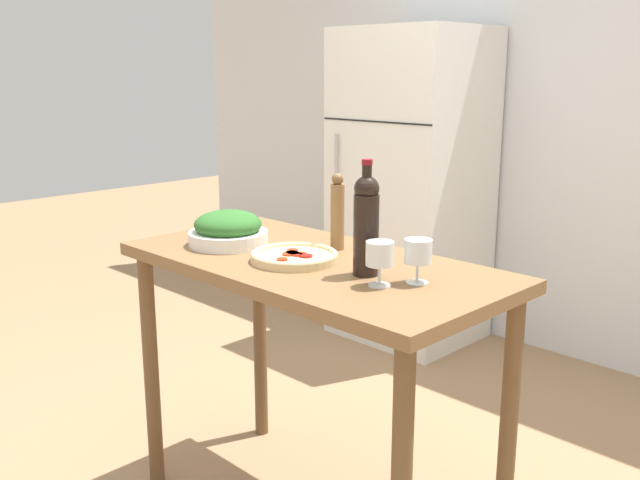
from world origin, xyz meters
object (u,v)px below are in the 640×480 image
salad_bowl (228,230)px  wine_glass_near (380,256)px  wine_glass_far (418,253)px  pepper_mill (337,213)px  homemade_pizza (294,256)px  wine_bottle (366,223)px  refrigerator (411,187)px

salad_bowl → wine_glass_near: bearing=0.1°
wine_glass_far → salad_bowl: 0.76m
pepper_mill → homemade_pizza: size_ratio=0.93×
pepper_mill → salad_bowl: bearing=-144.3°
wine_bottle → pepper_mill: size_ratio=1.32×
refrigerator → salad_bowl: bearing=-72.6°
wine_glass_far → pepper_mill: pepper_mill is taller
pepper_mill → wine_bottle: bearing=-31.2°
wine_glass_near → refrigerator: bearing=125.4°
wine_glass_far → homemade_pizza: (-0.43, -0.08, -0.07)m
wine_bottle → salad_bowl: wine_bottle is taller
wine_glass_near → homemade_pizza: bearing=177.9°
refrigerator → homemade_pizza: size_ratio=6.29×
refrigerator → wine_glass_near: 2.16m
refrigerator → salad_bowl: (0.55, -1.76, 0.11)m
pepper_mill → refrigerator: bearing=119.5°
wine_glass_far → homemade_pizza: wine_glass_far is taller
refrigerator → wine_bottle: refrigerator is taller
refrigerator → wine_glass_near: refrigerator is taller
salad_bowl → homemade_pizza: salad_bowl is taller
pepper_mill → homemade_pizza: bearing=-87.5°
refrigerator → wine_glass_near: (1.25, -1.76, 0.15)m
homemade_pizza → refrigerator: bearing=116.7°
refrigerator → wine_bottle: bearing=-56.0°
wine_glass_far → homemade_pizza: bearing=-169.0°
wine_glass_near → wine_glass_far: same height
wine_bottle → wine_glass_far: wine_bottle is taller
wine_glass_far → refrigerator: bearing=128.3°
wine_bottle → wine_glass_near: size_ratio=2.68×
refrigerator → homemade_pizza: refrigerator is taller
salad_bowl → refrigerator: bearing=107.4°
refrigerator → pepper_mill: bearing=-60.5°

